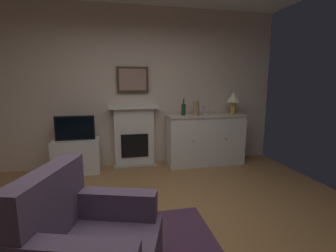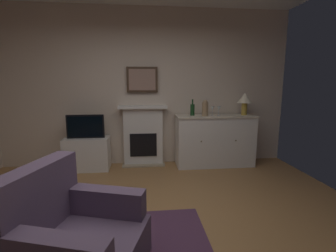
{
  "view_description": "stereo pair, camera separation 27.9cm",
  "coord_description": "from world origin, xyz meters",
  "px_view_note": "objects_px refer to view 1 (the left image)",
  "views": [
    {
      "loc": [
        -0.33,
        -2.1,
        1.48
      ],
      "look_at": [
        0.23,
        0.59,
        1.0
      ],
      "focal_mm": 25.81,
      "sensor_mm": 36.0,
      "label": 1
    },
    {
      "loc": [
        -0.06,
        -2.14,
        1.48
      ],
      "look_at": [
        0.23,
        0.59,
        1.0
      ],
      "focal_mm": 25.81,
      "sensor_mm": 36.0,
      "label": 2
    }
  ],
  "objects_px": {
    "table_lamp": "(233,99)",
    "wine_bottle": "(184,109)",
    "tv_cabinet": "(77,156)",
    "fireplace_unit": "(134,136)",
    "tv_set": "(75,128)",
    "vase_decorative": "(196,108)",
    "wine_glass_left": "(203,108)",
    "armchair": "(88,246)",
    "framed_picture": "(133,80)",
    "sideboard_cabinet": "(205,139)",
    "wine_glass_center": "(209,108)"
  },
  "relations": [
    {
      "from": "framed_picture",
      "to": "table_lamp",
      "type": "bearing_deg",
      "value": -6.95
    },
    {
      "from": "armchair",
      "to": "wine_bottle",
      "type": "bearing_deg",
      "value": 61.8
    },
    {
      "from": "framed_picture",
      "to": "table_lamp",
      "type": "distance_m",
      "value": 1.87
    },
    {
      "from": "tv_cabinet",
      "to": "vase_decorative",
      "type": "bearing_deg",
      "value": -1.8
    },
    {
      "from": "framed_picture",
      "to": "tv_cabinet",
      "type": "bearing_deg",
      "value": -167.99
    },
    {
      "from": "wine_glass_left",
      "to": "armchair",
      "type": "bearing_deg",
      "value": -124.38
    },
    {
      "from": "sideboard_cabinet",
      "to": "tv_set",
      "type": "height_order",
      "value": "tv_set"
    },
    {
      "from": "framed_picture",
      "to": "table_lamp",
      "type": "height_order",
      "value": "framed_picture"
    },
    {
      "from": "wine_bottle",
      "to": "tv_set",
      "type": "xyz_separation_m",
      "value": [
        -1.85,
        -0.03,
        -0.27
      ]
    },
    {
      "from": "tv_cabinet",
      "to": "wine_glass_left",
      "type": "bearing_deg",
      "value": -1.07
    },
    {
      "from": "wine_glass_left",
      "to": "vase_decorative",
      "type": "xyz_separation_m",
      "value": [
        -0.14,
        -0.02,
        0.02
      ]
    },
    {
      "from": "framed_picture",
      "to": "wine_glass_left",
      "type": "relative_size",
      "value": 3.33
    },
    {
      "from": "wine_bottle",
      "to": "wine_glass_center",
      "type": "bearing_deg",
      "value": -9.2
    },
    {
      "from": "table_lamp",
      "to": "armchair",
      "type": "bearing_deg",
      "value": -132.33
    },
    {
      "from": "vase_decorative",
      "to": "tv_set",
      "type": "height_order",
      "value": "vase_decorative"
    },
    {
      "from": "vase_decorative",
      "to": "tv_cabinet",
      "type": "height_order",
      "value": "vase_decorative"
    },
    {
      "from": "fireplace_unit",
      "to": "wine_glass_left",
      "type": "distance_m",
      "value": 1.34
    },
    {
      "from": "wine_glass_center",
      "to": "vase_decorative",
      "type": "xyz_separation_m",
      "value": [
        -0.25,
        0.0,
        0.02
      ]
    },
    {
      "from": "tv_set",
      "to": "wine_bottle",
      "type": "bearing_deg",
      "value": 1.0
    },
    {
      "from": "tv_cabinet",
      "to": "framed_picture",
      "type": "bearing_deg",
      "value": 12.01
    },
    {
      "from": "fireplace_unit",
      "to": "wine_bottle",
      "type": "bearing_deg",
      "value": -9.89
    },
    {
      "from": "wine_glass_left",
      "to": "armchair",
      "type": "xyz_separation_m",
      "value": [
        -1.74,
        -2.54,
        -0.66
      ]
    },
    {
      "from": "table_lamp",
      "to": "tv_cabinet",
      "type": "height_order",
      "value": "table_lamp"
    },
    {
      "from": "table_lamp",
      "to": "vase_decorative",
      "type": "relative_size",
      "value": 1.42
    },
    {
      "from": "framed_picture",
      "to": "tv_cabinet",
      "type": "height_order",
      "value": "framed_picture"
    },
    {
      "from": "table_lamp",
      "to": "tv_set",
      "type": "distance_m",
      "value": 2.84
    },
    {
      "from": "fireplace_unit",
      "to": "framed_picture",
      "type": "relative_size",
      "value": 2.0
    },
    {
      "from": "wine_bottle",
      "to": "armchair",
      "type": "height_order",
      "value": "wine_bottle"
    },
    {
      "from": "fireplace_unit",
      "to": "tv_set",
      "type": "bearing_deg",
      "value": -169.23
    },
    {
      "from": "wine_glass_center",
      "to": "fireplace_unit",
      "type": "bearing_deg",
      "value": 170.35
    },
    {
      "from": "fireplace_unit",
      "to": "wine_glass_center",
      "type": "bearing_deg",
      "value": -9.65
    },
    {
      "from": "table_lamp",
      "to": "vase_decorative",
      "type": "xyz_separation_m",
      "value": [
        -0.74,
        -0.05,
        -0.14
      ]
    },
    {
      "from": "sideboard_cabinet",
      "to": "tv_cabinet",
      "type": "distance_m",
      "value": 2.28
    },
    {
      "from": "sideboard_cabinet",
      "to": "wine_glass_center",
      "type": "bearing_deg",
      "value": -51.24
    },
    {
      "from": "framed_picture",
      "to": "wine_bottle",
      "type": "relative_size",
      "value": 1.9
    },
    {
      "from": "wine_bottle",
      "to": "fireplace_unit",
      "type": "bearing_deg",
      "value": 170.11
    },
    {
      "from": "sideboard_cabinet",
      "to": "wine_glass_left",
      "type": "height_order",
      "value": "wine_glass_left"
    },
    {
      "from": "sideboard_cabinet",
      "to": "wine_glass_center",
      "type": "distance_m",
      "value": 0.59
    },
    {
      "from": "table_lamp",
      "to": "wine_bottle",
      "type": "bearing_deg",
      "value": 178.55
    },
    {
      "from": "wine_glass_center",
      "to": "table_lamp",
      "type": "bearing_deg",
      "value": 5.86
    },
    {
      "from": "wine_glass_center",
      "to": "armchair",
      "type": "bearing_deg",
      "value": -126.3
    },
    {
      "from": "wine_glass_left",
      "to": "tv_cabinet",
      "type": "xyz_separation_m",
      "value": [
        -2.2,
        0.04,
        -0.76
      ]
    },
    {
      "from": "wine_glass_left",
      "to": "vase_decorative",
      "type": "relative_size",
      "value": 0.59
    },
    {
      "from": "wine_bottle",
      "to": "sideboard_cabinet",
      "type": "bearing_deg",
      "value": -3.29
    },
    {
      "from": "sideboard_cabinet",
      "to": "wine_glass_left",
      "type": "xyz_separation_m",
      "value": [
        -0.07,
        -0.03,
        0.58
      ]
    },
    {
      "from": "wine_glass_left",
      "to": "tv_set",
      "type": "height_order",
      "value": "wine_glass_left"
    },
    {
      "from": "wine_bottle",
      "to": "wine_glass_left",
      "type": "distance_m",
      "value": 0.35
    },
    {
      "from": "table_lamp",
      "to": "tv_set",
      "type": "relative_size",
      "value": 0.65
    },
    {
      "from": "tv_set",
      "to": "wine_glass_center",
      "type": "bearing_deg",
      "value": -1.04
    },
    {
      "from": "fireplace_unit",
      "to": "tv_set",
      "type": "distance_m",
      "value": 1.02
    }
  ]
}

